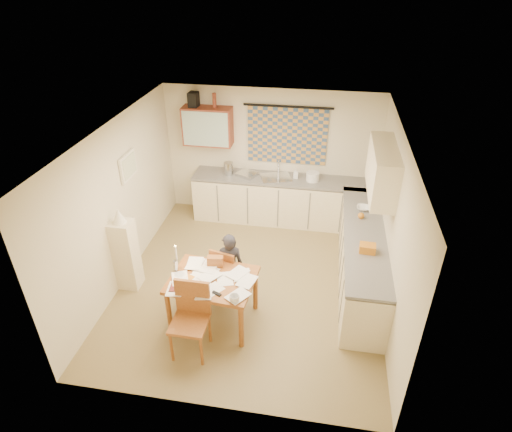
% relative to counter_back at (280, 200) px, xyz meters
% --- Properties ---
extents(floor, '(4.00, 4.50, 0.02)m').
position_rel_counter_back_xyz_m(floor, '(-0.24, -1.95, -0.46)').
color(floor, olive).
rests_on(floor, ground).
extents(ceiling, '(4.00, 4.50, 0.02)m').
position_rel_counter_back_xyz_m(ceiling, '(-0.24, -1.95, 2.06)').
color(ceiling, white).
rests_on(ceiling, floor).
extents(wall_back, '(4.00, 0.02, 2.50)m').
position_rel_counter_back_xyz_m(wall_back, '(-0.24, 0.31, 0.80)').
color(wall_back, beige).
rests_on(wall_back, floor).
extents(wall_front, '(4.00, 0.02, 2.50)m').
position_rel_counter_back_xyz_m(wall_front, '(-0.24, -4.21, 0.80)').
color(wall_front, beige).
rests_on(wall_front, floor).
extents(wall_left, '(0.02, 4.50, 2.50)m').
position_rel_counter_back_xyz_m(wall_left, '(-2.25, -1.95, 0.80)').
color(wall_left, beige).
rests_on(wall_left, floor).
extents(wall_right, '(0.02, 4.50, 2.50)m').
position_rel_counter_back_xyz_m(wall_right, '(1.77, -1.95, 0.80)').
color(wall_right, beige).
rests_on(wall_right, floor).
extents(window_blind, '(1.45, 0.03, 1.05)m').
position_rel_counter_back_xyz_m(window_blind, '(0.06, 0.27, 1.20)').
color(window_blind, '#314D72').
rests_on(window_blind, wall_back).
extents(curtain_rod, '(1.60, 0.04, 0.04)m').
position_rel_counter_back_xyz_m(curtain_rod, '(0.06, 0.25, 1.75)').
color(curtain_rod, black).
rests_on(curtain_rod, wall_back).
extents(wall_cabinet, '(0.90, 0.34, 0.70)m').
position_rel_counter_back_xyz_m(wall_cabinet, '(-1.39, 0.13, 1.35)').
color(wall_cabinet, maroon).
rests_on(wall_cabinet, wall_back).
extents(wall_cabinet_glass, '(0.84, 0.02, 0.64)m').
position_rel_counter_back_xyz_m(wall_cabinet_glass, '(-1.39, -0.04, 1.35)').
color(wall_cabinet_glass, '#99B2A5').
rests_on(wall_cabinet_glass, wall_back).
extents(upper_cabinet_right, '(0.34, 1.30, 0.70)m').
position_rel_counter_back_xyz_m(upper_cabinet_right, '(1.59, -1.40, 1.40)').
color(upper_cabinet_right, beige).
rests_on(upper_cabinet_right, wall_right).
extents(framed_print, '(0.04, 0.50, 0.40)m').
position_rel_counter_back_xyz_m(framed_print, '(-2.21, -1.55, 1.25)').
color(framed_print, '#EDE7CB').
rests_on(framed_print, wall_left).
extents(print_canvas, '(0.01, 0.42, 0.32)m').
position_rel_counter_back_xyz_m(print_canvas, '(-2.18, -1.55, 1.25)').
color(print_canvas, white).
rests_on(print_canvas, wall_left).
extents(counter_back, '(3.30, 0.62, 0.92)m').
position_rel_counter_back_xyz_m(counter_back, '(0.00, 0.00, 0.00)').
color(counter_back, beige).
rests_on(counter_back, floor).
extents(counter_right, '(0.62, 2.95, 0.92)m').
position_rel_counter_back_xyz_m(counter_right, '(1.46, -1.62, -0.00)').
color(counter_right, beige).
rests_on(counter_right, floor).
extents(stove, '(0.56, 0.56, 0.87)m').
position_rel_counter_back_xyz_m(stove, '(1.46, -2.78, -0.02)').
color(stove, white).
rests_on(stove, floor).
extents(sink, '(0.66, 0.60, 0.10)m').
position_rel_counter_back_xyz_m(sink, '(-0.09, -0.00, 0.43)').
color(sink, silver).
rests_on(sink, counter_back).
extents(tap, '(0.04, 0.04, 0.28)m').
position_rel_counter_back_xyz_m(tap, '(-0.07, 0.18, 0.61)').
color(tap, silver).
rests_on(tap, counter_back).
extents(dish_rack, '(0.44, 0.42, 0.06)m').
position_rel_counter_back_xyz_m(dish_rack, '(-0.64, 0.00, 0.50)').
color(dish_rack, silver).
rests_on(dish_rack, counter_back).
extents(kettle, '(0.20, 0.20, 0.24)m').
position_rel_counter_back_xyz_m(kettle, '(-0.99, 0.00, 0.59)').
color(kettle, silver).
rests_on(kettle, counter_back).
extents(mixing_bowl, '(0.31, 0.31, 0.16)m').
position_rel_counter_back_xyz_m(mixing_bowl, '(0.59, -0.00, 0.55)').
color(mixing_bowl, white).
rests_on(mixing_bowl, counter_back).
extents(soap_bottle, '(0.09, 0.09, 0.19)m').
position_rel_counter_back_xyz_m(soap_bottle, '(0.28, 0.05, 0.56)').
color(soap_bottle, white).
rests_on(soap_bottle, counter_back).
extents(bowl, '(0.22, 0.22, 0.05)m').
position_rel_counter_back_xyz_m(bowl, '(1.46, -0.93, 0.49)').
color(bowl, white).
rests_on(bowl, counter_right).
extents(orange_bag, '(0.23, 0.17, 0.12)m').
position_rel_counter_back_xyz_m(orange_bag, '(1.46, -2.11, 0.53)').
color(orange_bag, '#C6731A').
rests_on(orange_bag, counter_right).
extents(fruit_orange, '(0.10, 0.10, 0.10)m').
position_rel_counter_back_xyz_m(fruit_orange, '(1.41, -1.22, 0.52)').
color(fruit_orange, '#C6731A').
rests_on(fruit_orange, counter_right).
extents(speaker, '(0.17, 0.21, 0.26)m').
position_rel_counter_back_xyz_m(speaker, '(-1.62, 0.13, 1.83)').
color(speaker, black).
rests_on(speaker, wall_cabinet).
extents(bottle_green, '(0.08, 0.08, 0.26)m').
position_rel_counter_back_xyz_m(bottle_green, '(-1.57, 0.13, 1.83)').
color(bottle_green, '#195926').
rests_on(bottle_green, wall_cabinet).
extents(bottle_brown, '(0.07, 0.07, 0.26)m').
position_rel_counter_back_xyz_m(bottle_brown, '(-1.24, 0.13, 1.83)').
color(bottle_brown, maroon).
rests_on(bottle_brown, wall_cabinet).
extents(dining_table, '(1.20, 0.96, 0.75)m').
position_rel_counter_back_xyz_m(dining_table, '(-0.59, -2.84, -0.07)').
color(dining_table, brown).
rests_on(dining_table, floor).
extents(chair_far, '(0.48, 0.48, 0.88)m').
position_rel_counter_back_xyz_m(chair_far, '(-0.52, -2.26, -0.18)').
color(chair_far, brown).
rests_on(chair_far, floor).
extents(chair_near, '(0.46, 0.46, 1.01)m').
position_rel_counter_back_xyz_m(chair_near, '(-0.74, -3.42, -0.14)').
color(chair_near, brown).
rests_on(chair_near, floor).
extents(person, '(0.53, 0.46, 1.13)m').
position_rel_counter_back_xyz_m(person, '(-0.47, -2.32, 0.11)').
color(person, black).
rests_on(person, floor).
extents(shelf_stand, '(0.32, 0.30, 1.17)m').
position_rel_counter_back_xyz_m(shelf_stand, '(-2.08, -2.32, 0.13)').
color(shelf_stand, beige).
rests_on(shelf_stand, floor).
extents(lampshade, '(0.20, 0.20, 0.22)m').
position_rel_counter_back_xyz_m(lampshade, '(-2.08, -2.32, 0.82)').
color(lampshade, '#EDE7CB').
rests_on(lampshade, shelf_stand).
extents(letter_rack, '(0.23, 0.13, 0.16)m').
position_rel_counter_back_xyz_m(letter_rack, '(-0.61, -2.57, 0.38)').
color(letter_rack, brown).
rests_on(letter_rack, dining_table).
extents(mug, '(0.19, 0.19, 0.10)m').
position_rel_counter_back_xyz_m(mug, '(-0.20, -3.23, 0.35)').
color(mug, white).
rests_on(mug, dining_table).
extents(magazine, '(0.24, 0.30, 0.02)m').
position_rel_counter_back_xyz_m(magazine, '(-1.09, -3.08, 0.31)').
color(magazine, maroon).
rests_on(magazine, dining_table).
extents(book, '(0.32, 0.34, 0.02)m').
position_rel_counter_back_xyz_m(book, '(-1.01, -2.91, 0.31)').
color(book, '#C6731A').
rests_on(book, dining_table).
extents(orange_box, '(0.13, 0.09, 0.04)m').
position_rel_counter_back_xyz_m(orange_box, '(-0.93, -3.11, 0.32)').
color(orange_box, '#C6731A').
rests_on(orange_box, dining_table).
extents(eyeglasses, '(0.14, 0.09, 0.02)m').
position_rel_counter_back_xyz_m(eyeglasses, '(-0.45, -3.13, 0.31)').
color(eyeglasses, black).
rests_on(eyeglasses, dining_table).
extents(candle_holder, '(0.07, 0.07, 0.18)m').
position_rel_counter_back_xyz_m(candle_holder, '(-1.11, -2.77, 0.39)').
color(candle_holder, silver).
rests_on(candle_holder, dining_table).
extents(candle, '(0.03, 0.03, 0.22)m').
position_rel_counter_back_xyz_m(candle, '(-1.10, -2.73, 0.59)').
color(candle, white).
rests_on(candle, dining_table).
extents(candle_flame, '(0.02, 0.02, 0.02)m').
position_rel_counter_back_xyz_m(candle_flame, '(-1.09, -2.75, 0.71)').
color(candle_flame, '#FFCC66').
rests_on(candle_flame, dining_table).
extents(papers, '(1.19, 0.89, 0.03)m').
position_rel_counter_back_xyz_m(papers, '(-0.62, -2.87, 0.31)').
color(papers, white).
rests_on(papers, dining_table).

